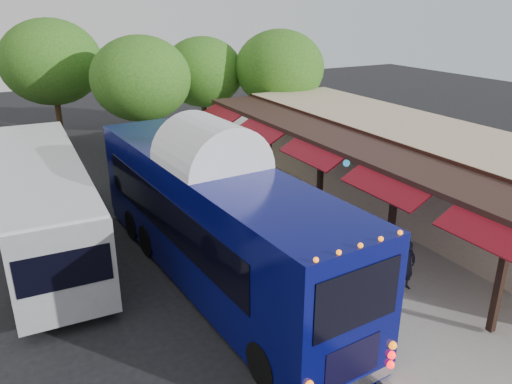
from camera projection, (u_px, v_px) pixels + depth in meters
ground at (291, 301)px, 15.02m from camera, size 90.00×90.00×0.00m
sidewalk at (342, 219)px, 20.49m from camera, size 10.00×40.00×0.15m
curb at (234, 245)px, 18.31m from camera, size 0.20×40.00×0.16m
station_shelter at (408, 166)px, 21.35m from camera, size 8.15×20.00×3.60m
coach_bus at (213, 214)px, 15.51m from camera, size 3.59×13.22×4.19m
city_bus at (45, 199)px, 17.91m from camera, size 3.10×12.26×3.27m
ped_a at (407, 266)px, 15.07m from camera, size 0.64×0.47×1.63m
ped_b at (295, 202)px, 19.53m from camera, size 0.94×0.75×1.89m
ped_c at (190, 171)px, 22.97m from camera, size 1.23×0.82×1.94m
ped_d at (210, 143)px, 27.65m from camera, size 1.32×0.89×1.91m
sign_board at (365, 265)px, 15.07m from camera, size 0.21×0.54×1.22m
tree_left at (141, 79)px, 26.63m from camera, size 5.35×5.35×6.84m
tree_mid at (203, 72)px, 31.07m from camera, size 5.05×5.05×6.47m
tree_right at (280, 68)px, 30.29m from camera, size 5.42×5.42×6.94m
tree_far at (51, 62)px, 29.55m from camera, size 5.93×5.93×7.59m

